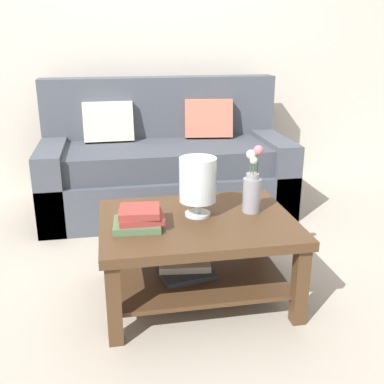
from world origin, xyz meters
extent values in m
plane|color=#ADA393|center=(0.00, 0.00, 0.00)|extent=(10.00, 10.00, 0.00)
cube|color=beige|center=(0.00, 1.65, 1.35)|extent=(6.40, 0.12, 2.70)
cube|color=#474C56|center=(-0.02, 0.92, 0.18)|extent=(1.97, 0.90, 0.36)
cube|color=#40444E|center=(-0.02, 0.89, 0.46)|extent=(1.73, 0.74, 0.20)
cube|color=#474C56|center=(-0.02, 1.27, 0.71)|extent=(1.97, 0.20, 0.70)
cube|color=#474C56|center=(-0.90, 0.92, 0.30)|extent=(0.20, 0.90, 0.60)
cube|color=#474C56|center=(0.87, 0.92, 0.30)|extent=(0.20, 0.90, 0.60)
cube|color=beige|center=(-0.46, 1.13, 0.72)|extent=(0.40, 0.19, 0.34)
cube|color=#B26651|center=(0.38, 1.13, 0.72)|extent=(0.42, 0.23, 0.34)
cube|color=#4C331E|center=(-0.03, -0.44, 0.44)|extent=(1.03, 0.78, 0.05)
cube|color=#4C331E|center=(-0.48, -0.78, 0.21)|extent=(0.07, 0.07, 0.42)
cube|color=#4C331E|center=(0.43, -0.78, 0.21)|extent=(0.07, 0.07, 0.42)
cube|color=#4C331E|center=(-0.48, -0.10, 0.21)|extent=(0.07, 0.07, 0.42)
cube|color=#4C331E|center=(0.43, -0.10, 0.21)|extent=(0.07, 0.07, 0.42)
cube|color=#4C331E|center=(-0.03, -0.44, 0.14)|extent=(0.91, 0.66, 0.02)
cube|color=#2D333D|center=(-0.09, -0.48, 0.17)|extent=(0.32, 0.25, 0.03)
cube|color=beige|center=(-0.09, -0.41, 0.20)|extent=(0.30, 0.23, 0.04)
cube|color=#51704C|center=(-0.35, -0.50, 0.49)|extent=(0.25, 0.22, 0.03)
cube|color=#993833|center=(-0.33, -0.49, 0.52)|extent=(0.23, 0.18, 0.03)
cube|color=#993833|center=(-0.33, -0.49, 0.55)|extent=(0.22, 0.21, 0.03)
cylinder|color=silver|center=(-0.01, -0.39, 0.48)|extent=(0.14, 0.14, 0.02)
cylinder|color=silver|center=(-0.01, -0.39, 0.52)|extent=(0.04, 0.04, 0.07)
cylinder|color=silver|center=(-0.01, -0.39, 0.67)|extent=(0.20, 0.20, 0.24)
sphere|color=#3D6075|center=(-0.04, -0.39, 0.60)|extent=(0.04, 0.04, 0.04)
sphere|color=#993833|center=(0.02, -0.37, 0.61)|extent=(0.05, 0.05, 0.05)
cylinder|color=gray|center=(0.29, -0.39, 0.56)|extent=(0.10, 0.10, 0.19)
cylinder|color=gray|center=(0.29, -0.39, 0.67)|extent=(0.07, 0.07, 0.03)
cylinder|color=#426638|center=(0.32, -0.38, 0.74)|extent=(0.01, 0.01, 0.11)
sphere|color=#C66B7A|center=(0.32, -0.38, 0.81)|extent=(0.05, 0.05, 0.05)
cylinder|color=#426638|center=(0.28, -0.37, 0.73)|extent=(0.01, 0.01, 0.09)
sphere|color=silver|center=(0.28, -0.37, 0.79)|extent=(0.05, 0.05, 0.05)
cylinder|color=#426638|center=(0.28, -0.41, 0.72)|extent=(0.01, 0.01, 0.07)
sphere|color=silver|center=(0.28, -0.41, 0.77)|extent=(0.04, 0.04, 0.04)
camera|label=1|loc=(-0.46, -2.65, 1.40)|focal=42.83mm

